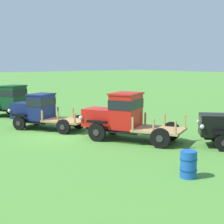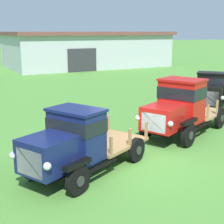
{
  "view_description": "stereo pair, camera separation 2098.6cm",
  "coord_description": "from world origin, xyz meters",
  "px_view_note": "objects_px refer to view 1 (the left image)",
  "views": [
    {
      "loc": [
        15.27,
        -9.64,
        3.75
      ],
      "look_at": [
        0.63,
        2.81,
        1.0
      ],
      "focal_mm": 55.0,
      "sensor_mm": 36.0,
      "label": 1
    },
    {
      "loc": [
        -5.7,
        -8.95,
        4.17
      ],
      "look_at": [
        0.63,
        2.81,
        1.0
      ],
      "focal_mm": 55.0,
      "sensor_mm": 36.0,
      "label": 2
    }
  ],
  "objects_px": {
    "vintage_truck_second_in_line": "(40,111)",
    "oil_drum_beside_row": "(188,164)",
    "vintage_truck_midrow_center": "(122,115)",
    "vintage_truck_foreground_near": "(12,100)"
  },
  "relations": [
    {
      "from": "vintage_truck_second_in_line",
      "to": "oil_drum_beside_row",
      "type": "distance_m",
      "value": 10.85
    },
    {
      "from": "vintage_truck_second_in_line",
      "to": "oil_drum_beside_row",
      "type": "relative_size",
      "value": 5.31
    },
    {
      "from": "vintage_truck_midrow_center",
      "to": "oil_drum_beside_row",
      "type": "bearing_deg",
      "value": -20.93
    },
    {
      "from": "vintage_truck_foreground_near",
      "to": "oil_drum_beside_row",
      "type": "bearing_deg",
      "value": -4.14
    },
    {
      "from": "vintage_truck_midrow_center",
      "to": "oil_drum_beside_row",
      "type": "xyz_separation_m",
      "value": [
        5.63,
        -2.15,
        -0.75
      ]
    },
    {
      "from": "vintage_truck_foreground_near",
      "to": "oil_drum_beside_row",
      "type": "height_order",
      "value": "vintage_truck_foreground_near"
    },
    {
      "from": "vintage_truck_midrow_center",
      "to": "oil_drum_beside_row",
      "type": "relative_size",
      "value": 5.83
    },
    {
      "from": "vintage_truck_second_in_line",
      "to": "vintage_truck_midrow_center",
      "type": "bearing_deg",
      "value": 18.08
    },
    {
      "from": "vintage_truck_second_in_line",
      "to": "vintage_truck_foreground_near",
      "type": "bearing_deg",
      "value": 172.43
    },
    {
      "from": "vintage_truck_foreground_near",
      "to": "vintage_truck_second_in_line",
      "type": "xyz_separation_m",
      "value": [
        5.3,
        -0.7,
        -0.1
      ]
    }
  ]
}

